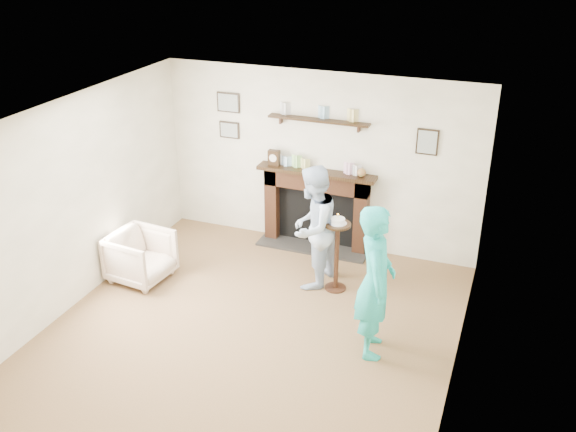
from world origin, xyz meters
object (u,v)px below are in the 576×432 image
(armchair, at_px, (143,279))
(pedestal_table, at_px, (337,243))
(man, at_px, (312,283))
(woman, at_px, (371,349))

(armchair, relative_size, pedestal_table, 0.69)
(armchair, xyz_separation_m, man, (2.11, 0.68, 0.00))
(armchair, relative_size, man, 0.45)
(man, distance_m, pedestal_table, 0.73)
(pedestal_table, bearing_deg, armchair, -164.81)
(armchair, xyz_separation_m, woman, (3.17, -0.42, 0.00))
(man, height_order, pedestal_table, pedestal_table)
(armchair, relative_size, woman, 0.42)
(pedestal_table, bearing_deg, man, 176.56)
(man, relative_size, pedestal_table, 1.52)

